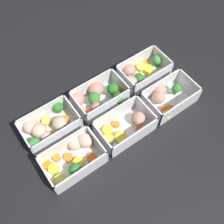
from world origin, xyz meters
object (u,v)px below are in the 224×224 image
(container_near_center, at_px, (97,97))
(container_far_center, at_px, (126,126))
(container_far_right, at_px, (75,156))
(container_near_left, at_px, (139,74))
(container_far_left, at_px, (166,97))
(container_near_right, at_px, (47,128))

(container_near_center, distance_m, container_far_center, 0.14)
(container_far_right, bearing_deg, container_far_center, 177.62)
(container_near_left, bearing_deg, container_far_center, 40.25)
(container_near_center, distance_m, container_far_left, 0.22)
(container_near_left, bearing_deg, container_far_left, 94.52)
(container_near_right, distance_m, container_far_left, 0.39)
(container_far_left, bearing_deg, container_near_left, -85.48)
(container_near_right, relative_size, container_far_right, 0.97)
(container_near_left, xyz_separation_m, container_far_right, (0.34, 0.13, -0.00))
(container_near_right, xyz_separation_m, container_far_center, (-0.20, 0.14, -0.00))
(container_near_right, relative_size, container_far_left, 1.01)
(container_near_right, bearing_deg, container_far_left, 161.37)
(container_near_center, height_order, container_far_right, same)
(container_near_right, bearing_deg, container_near_center, -178.91)
(container_near_center, relative_size, container_far_right, 1.04)
(container_near_left, xyz_separation_m, container_far_left, (-0.01, 0.12, -0.00))
(container_near_right, xyz_separation_m, container_far_right, (-0.02, 0.13, -0.00))
(container_near_right, height_order, container_far_right, same)
(container_far_left, bearing_deg, container_near_right, -18.63)
(container_near_center, bearing_deg, container_far_center, 95.28)
(container_near_center, relative_size, container_far_left, 1.08)
(container_far_center, bearing_deg, container_near_left, -139.75)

